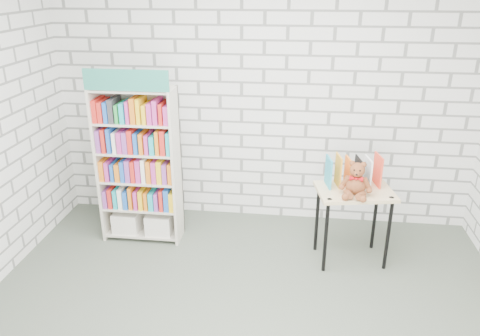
# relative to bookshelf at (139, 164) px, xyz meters

# --- Properties ---
(ground) EXTENTS (4.50, 4.50, 0.00)m
(ground) POSITION_rel_bookshelf_xyz_m (1.20, -1.36, -0.82)
(ground) COLOR #475043
(ground) RESTS_ON ground
(room_shell) EXTENTS (4.52, 4.02, 2.81)m
(room_shell) POSITION_rel_bookshelf_xyz_m (1.20, -1.36, 0.96)
(room_shell) COLOR silver
(room_shell) RESTS_ON ground
(bookshelf) EXTENTS (0.80, 0.31, 1.80)m
(bookshelf) POSITION_rel_bookshelf_xyz_m (0.00, 0.00, 0.00)
(bookshelf) COLOR beige
(bookshelf) RESTS_ON ground
(display_table) EXTENTS (0.77, 0.60, 0.74)m
(display_table) POSITION_rel_bookshelf_xyz_m (2.12, -0.18, -0.18)
(display_table) COLOR #D0B47C
(display_table) RESTS_ON ground
(table_books) EXTENTS (0.51, 0.30, 0.29)m
(table_books) POSITION_rel_bookshelf_xyz_m (2.10, -0.07, 0.06)
(table_books) COLOR teal
(table_books) RESTS_ON display_table
(teddy_bear) EXTENTS (0.29, 0.28, 0.32)m
(teddy_bear) POSITION_rel_bookshelf_xyz_m (2.11, -0.29, 0.05)
(teddy_bear) COLOR maroon
(teddy_bear) RESTS_ON display_table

